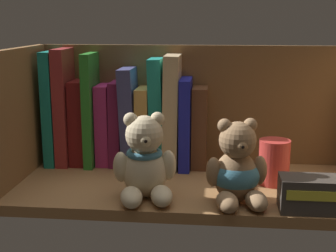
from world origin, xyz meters
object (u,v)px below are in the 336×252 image
object	(u,v)px
book_5	(118,122)
book_10	(186,122)
book_6	(131,116)
teddy_bear_larger	(145,163)
book_7	(145,126)
book_2	(82,121)
book_3	(93,108)
book_1	(67,106)
teddy_bear_smaller	(237,170)
book_0	(55,107)
small_product_box	(310,194)
book_8	(158,112)
book_9	(173,111)
pillar_candle	(274,162)
book_4	(105,124)
book_11	(200,126)

from	to	relation	value
book_5	book_10	world-z (taller)	book_10
book_6	teddy_bear_larger	size ratio (longest dim) A/B	1.37
book_7	book_2	bearing A→B (deg)	180.00
book_6	book_10	size ratio (longest dim) A/B	1.11
book_3	book_5	bearing A→B (deg)	0.00
book_1	teddy_bear_smaller	world-z (taller)	book_1
book_0	small_product_box	size ratio (longest dim) A/B	2.48
book_6	book_8	size ratio (longest dim) A/B	0.91
book_6	book_9	xyz separation A→B (cm)	(9.09, 0.00, 1.40)
book_6	pillar_candle	bearing A→B (deg)	-19.63
book_4	small_product_box	distance (cm)	46.22
book_5	book_1	bearing A→B (deg)	180.00
book_4	teddy_bear_smaller	world-z (taller)	book_4
book_7	teddy_bear_smaller	xyz separation A→B (cm)	(19.05, -20.69, -2.65)
book_5	small_product_box	bearing A→B (deg)	-32.22
book_6	book_10	bearing A→B (deg)	0.00
book_0	teddy_bear_smaller	world-z (taller)	book_0
book_1	book_11	xyz separation A→B (cm)	(29.00, -0.00, -3.92)
book_7	pillar_candle	size ratio (longest dim) A/B	1.95
book_2	book_9	distance (cm)	20.24
book_6	book_10	distance (cm)	12.04
book_1	book_10	size ratio (longest dim) A/B	1.31
book_6	book_7	world-z (taller)	book_6
book_10	pillar_candle	size ratio (longest dim) A/B	2.19
book_4	book_0	bearing A→B (deg)	180.00
book_1	book_3	world-z (taller)	book_1
book_9	book_10	xyz separation A→B (cm)	(2.90, 0.00, -2.41)
book_7	teddy_bear_larger	xyz separation A→B (cm)	(3.10, -20.38, -1.89)
book_2	book_6	size ratio (longest dim) A/B	0.87
teddy_bear_larger	teddy_bear_smaller	distance (cm)	15.97
book_0	book_7	xyz separation A→B (cm)	(19.70, 0.00, -3.77)
book_2	book_8	world-z (taller)	book_8
book_9	book_10	world-z (taller)	book_9
book_8	book_1	bearing A→B (deg)	180.00
book_2	book_4	size ratio (longest dim) A/B	1.05
book_6	book_9	size ratio (longest dim) A/B	0.88
pillar_candle	small_product_box	size ratio (longest dim) A/B	0.88
book_11	pillar_candle	size ratio (longest dim) A/B	1.98
book_7	book_9	world-z (taller)	book_9
book_5	pillar_candle	size ratio (longest dim) A/B	2.08
book_1	book_10	distance (cm)	26.23
book_5	book_8	xyz separation A→B (cm)	(8.79, 0.00, 2.50)
book_0	book_8	world-z (taller)	book_0
book_3	book_8	distance (cm)	14.15
teddy_bear_smaller	small_product_box	world-z (taller)	teddy_bear_smaller
book_5	book_10	bearing A→B (deg)	0.00
book_10	teddy_bear_larger	world-z (taller)	book_10
book_8	small_product_box	xyz separation A→B (cm)	(27.99, -23.18, -8.64)
book_2	book_6	bearing A→B (deg)	-0.00
book_2	teddy_bear_smaller	size ratio (longest dim) A/B	1.23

